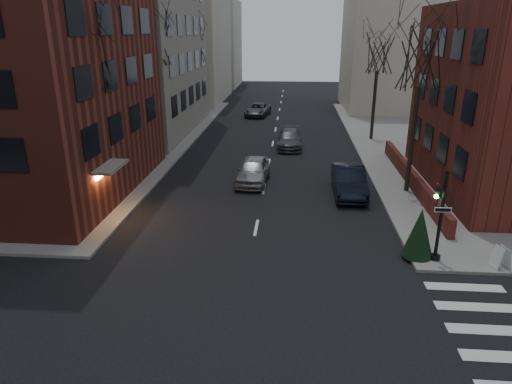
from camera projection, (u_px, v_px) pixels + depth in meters
The scene contains 18 objects.
low_wall_right at pixel (411, 178), 28.84m from camera, with size 0.35×16.00×1.00m, color maroon.
building_distant_la at pixel (172, 33), 61.63m from camera, with size 14.00×16.00×18.00m, color #BCB29F.
building_distant_ra at pixel (405, 42), 54.99m from camera, with size 14.00×14.00×16.00m, color #BCB29F.
building_distant_lb at pixel (209, 44), 78.10m from camera, with size 10.00×12.00×14.00m, color #BCB29F.
traffic_signal at pixel (439, 222), 19.14m from camera, with size 0.76×0.44×4.00m.
tree_left_a at pixel (85, 51), 22.89m from camera, with size 4.18×4.18×10.26m.
tree_left_b at pixel (154, 38), 33.99m from camera, with size 4.40×4.40×10.80m.
tree_left_c at pixel (194, 44), 47.42m from camera, with size 3.96×3.96×9.72m.
tree_right_a at pixel (422, 57), 25.44m from camera, with size 3.96×3.96×9.72m.
tree_right_b at pixel (378, 53), 38.72m from camera, with size 3.74×3.74×9.18m.
streetlamp_near at pixel (151, 109), 31.78m from camera, with size 0.36×0.36×6.28m.
streetlamp_far at pixel (204, 79), 50.54m from camera, with size 0.36×0.36×6.28m.
parked_sedan at pixel (349, 181), 27.61m from camera, with size 1.81×5.20×1.71m, color black.
car_lane_silver at pixel (253, 170), 29.79m from camera, with size 1.92×4.78×1.63m, color #96969B.
car_lane_gray at pixel (290, 139), 38.55m from camera, with size 2.04×5.03×1.46m, color #434348.
car_lane_far at pixel (258, 110), 52.58m from camera, with size 2.35×5.11×1.42m, color #46464C.
sandwich_board at pixel (501, 257), 18.91m from camera, with size 0.42×0.59×0.94m, color white.
evergreen_shrub at pixel (420, 233), 19.66m from camera, with size 1.33×1.33×2.22m, color black.
Camera 1 is at (1.72, -9.15, 9.57)m, focal length 32.00 mm.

